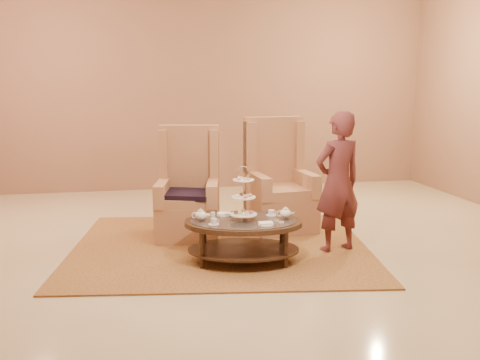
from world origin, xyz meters
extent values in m
plane|color=beige|center=(0.00, 0.00, 0.00)|extent=(8.00, 8.00, 0.00)
cube|color=silver|center=(0.00, 0.00, 0.00)|extent=(8.00, 8.00, 0.02)
cube|color=#946851|center=(0.00, 4.00, 1.75)|extent=(8.00, 0.04, 3.50)
cube|color=#A67A3A|center=(-0.22, 0.48, 0.01)|extent=(3.63, 3.17, 0.02)
cylinder|color=black|center=(-0.51, -0.22, 0.20)|extent=(0.06, 0.06, 0.40)
cylinder|color=black|center=(0.31, -0.36, 0.20)|extent=(0.06, 0.06, 0.40)
cylinder|color=black|center=(-0.44, 0.21, 0.20)|extent=(0.06, 0.06, 0.40)
cylinder|color=black|center=(0.39, 0.07, 0.20)|extent=(0.06, 0.06, 0.40)
cylinder|color=silver|center=(-0.06, -0.07, 0.70)|extent=(0.01, 0.01, 0.50)
torus|color=silver|center=(-0.06, -0.07, 0.95)|extent=(0.13, 0.03, 0.13)
cylinder|color=white|center=(-0.06, -0.07, 0.51)|extent=(0.32, 0.32, 0.01)
cylinder|color=white|center=(-0.06, -0.07, 0.69)|extent=(0.29, 0.29, 0.01)
cylinder|color=white|center=(-0.06, -0.07, 0.87)|extent=(0.25, 0.25, 0.01)
cylinder|color=#B45C6A|center=(0.01, -0.09, 0.53)|extent=(0.05, 0.05, 0.03)
cylinder|color=tan|center=(-0.05, 0.00, 0.53)|extent=(0.05, 0.05, 0.03)
cylinder|color=brown|center=(-0.14, -0.06, 0.53)|extent=(0.05, 0.05, 0.03)
cylinder|color=#EDE5C8|center=(-0.08, -0.15, 0.53)|extent=(0.05, 0.05, 0.03)
ellipsoid|color=tan|center=(0.01, -0.07, 0.71)|extent=(0.05, 0.05, 0.03)
ellipsoid|color=brown|center=(-0.07, -0.01, 0.71)|extent=(0.05, 0.05, 0.03)
ellipsoid|color=#EDE5C8|center=(-0.13, -0.08, 0.71)|extent=(0.05, 0.05, 0.03)
ellipsoid|color=#B45C6A|center=(-0.05, -0.14, 0.71)|extent=(0.05, 0.05, 0.03)
cube|color=brown|center=(-0.01, -0.05, 0.88)|extent=(0.05, 0.04, 0.02)
cube|color=#EDE5C8|center=(-0.09, -0.02, 0.88)|extent=(0.05, 0.04, 0.02)
cube|color=#B45C6A|center=(-0.12, -0.10, 0.88)|extent=(0.05, 0.04, 0.02)
cube|color=tan|center=(-0.04, -0.13, 0.88)|extent=(0.05, 0.04, 0.02)
ellipsoid|color=white|center=(-0.50, -0.02, 0.51)|extent=(0.14, 0.14, 0.10)
cylinder|color=white|center=(-0.50, -0.02, 0.56)|extent=(0.06, 0.06, 0.01)
sphere|color=white|center=(-0.50, -0.02, 0.57)|extent=(0.02, 0.02, 0.02)
cone|color=white|center=(-0.42, -0.03, 0.51)|extent=(0.08, 0.04, 0.05)
torus|color=white|center=(-0.56, -0.01, 0.51)|extent=(0.07, 0.02, 0.07)
ellipsoid|color=white|center=(0.38, -0.10, 0.51)|extent=(0.14, 0.14, 0.10)
cylinder|color=white|center=(0.38, -0.10, 0.56)|extent=(0.06, 0.06, 0.01)
sphere|color=white|center=(0.38, -0.10, 0.57)|extent=(0.02, 0.02, 0.02)
cone|color=white|center=(0.45, -0.11, 0.51)|extent=(0.08, 0.04, 0.05)
torus|color=white|center=(0.32, -0.09, 0.51)|extent=(0.07, 0.02, 0.07)
cylinder|color=white|center=(-0.39, -0.20, 0.46)|extent=(0.13, 0.13, 0.01)
cylinder|color=white|center=(-0.39, -0.20, 0.49)|extent=(0.07, 0.07, 0.05)
torus|color=white|center=(-0.35, -0.21, 0.49)|extent=(0.04, 0.01, 0.04)
cylinder|color=white|center=(0.26, 0.05, 0.46)|extent=(0.13, 0.13, 0.01)
cylinder|color=white|center=(0.26, 0.05, 0.49)|extent=(0.07, 0.07, 0.05)
torus|color=white|center=(0.30, 0.04, 0.49)|extent=(0.04, 0.01, 0.04)
cylinder|color=white|center=(-0.22, 0.16, 0.46)|extent=(0.18, 0.18, 0.01)
cube|color=white|center=(-0.22, 0.16, 0.47)|extent=(0.14, 0.10, 0.02)
cylinder|color=white|center=(0.12, -0.31, 0.46)|extent=(0.18, 0.18, 0.01)
cube|color=white|center=(0.12, -0.31, 0.47)|extent=(0.14, 0.10, 0.02)
cylinder|color=white|center=(-0.36, 0.08, 0.48)|extent=(0.05, 0.05, 0.06)
cylinder|color=white|center=(0.29, -0.28, 0.46)|extent=(0.06, 0.06, 0.01)
cylinder|color=#B45C6A|center=(0.29, -0.28, 0.47)|extent=(0.05, 0.05, 0.01)
cylinder|color=white|center=(0.26, -0.18, 0.46)|extent=(0.06, 0.06, 0.01)
cylinder|color=brown|center=(0.26, -0.18, 0.47)|extent=(0.05, 0.05, 0.01)
cylinder|color=white|center=(-0.40, 0.17, 0.46)|extent=(0.06, 0.06, 0.01)
cylinder|color=#EDE5C8|center=(-0.40, 0.17, 0.47)|extent=(0.05, 0.05, 0.01)
cube|color=tan|center=(-0.54, 0.91, 0.22)|extent=(0.84, 0.84, 0.43)
cube|color=tan|center=(-0.55, 0.86, 0.48)|extent=(0.71, 0.71, 0.10)
cube|color=tan|center=(-0.49, 1.20, 0.67)|extent=(0.73, 0.27, 1.33)
cube|color=tan|center=(-0.80, 1.22, 0.98)|extent=(0.14, 0.24, 0.62)
cube|color=tan|center=(-0.19, 1.11, 0.98)|extent=(0.14, 0.24, 0.62)
cube|color=tan|center=(-0.84, 0.91, 0.56)|extent=(0.24, 0.66, 0.27)
cube|color=tan|center=(-0.26, 0.81, 0.56)|extent=(0.24, 0.66, 0.27)
cube|color=black|center=(-0.56, 0.83, 0.55)|extent=(0.70, 0.67, 0.06)
cube|color=tan|center=(0.64, 1.06, 0.23)|extent=(0.83, 0.83, 0.46)
cube|color=tan|center=(0.64, 1.01, 0.51)|extent=(0.70, 0.70, 0.11)
cube|color=tan|center=(0.61, 1.38, 0.71)|extent=(0.77, 0.22, 1.41)
cube|color=tan|center=(0.29, 1.30, 1.03)|extent=(0.13, 0.25, 0.65)
cube|color=tan|center=(0.93, 1.37, 1.03)|extent=(0.13, 0.25, 0.65)
cube|color=tan|center=(0.33, 0.98, 0.60)|extent=(0.19, 0.69, 0.28)
cube|color=tan|center=(0.95, 1.04, 0.60)|extent=(0.19, 0.69, 0.28)
imported|color=#582526|center=(1.02, 0.11, 0.77)|extent=(0.64, 0.50, 1.55)
camera|label=1|loc=(-1.08, -5.29, 1.84)|focal=40.00mm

